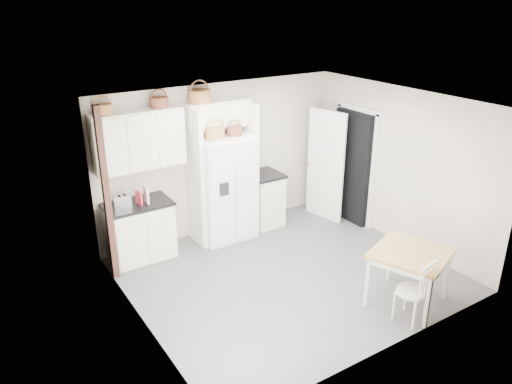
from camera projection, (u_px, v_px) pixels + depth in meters
floor at (287, 274)px, 7.55m from camera, size 4.50×4.50×0.00m
ceiling at (292, 104)px, 6.58m from camera, size 4.50×4.50×0.00m
wall_back at (221, 158)px, 8.62m from camera, size 4.50×0.00×4.50m
wall_left at (137, 234)px, 5.94m from camera, size 0.00×4.00×4.00m
wall_right at (400, 167)px, 8.19m from camera, size 0.00×4.00×4.00m
refrigerator at (224, 187)px, 8.43m from camera, size 0.94×0.75×1.81m
base_cab_left at (140, 232)px, 7.88m from camera, size 0.98×0.62×0.91m
base_cab_right at (264, 200)px, 9.05m from camera, size 0.53×0.64×0.94m
dining_table at (408, 277)px, 6.75m from camera, size 1.21×1.21×0.78m
windsor_chair at (412, 291)px, 6.36m from camera, size 0.49×0.46×0.86m
counter_left at (137, 204)px, 7.70m from camera, size 1.02×0.66×0.04m
counter_right at (264, 174)px, 8.86m from camera, size 0.58×0.68×0.04m
toaster at (122, 201)px, 7.55m from camera, size 0.27×0.19×0.17m
cookbook_red at (139, 198)px, 7.59m from camera, size 0.07×0.15×0.22m
cookbook_cream at (147, 195)px, 7.65m from camera, size 0.05×0.17×0.25m
basket_upper_a at (103, 109)px, 7.08m from camera, size 0.26×0.26×0.15m
basket_upper_c at (159, 102)px, 7.51m from camera, size 0.28×0.28×0.16m
basket_bridge_a at (200, 96)px, 7.84m from camera, size 0.35×0.35×0.20m
basket_fridge_a at (215, 133)px, 7.88m from camera, size 0.32×0.32×0.17m
basket_fridge_b at (234, 131)px, 8.07m from camera, size 0.26×0.26×0.14m
upper_cabinet at (139, 140)px, 7.52m from camera, size 1.40×0.34×0.90m
bridge_cabinet at (217, 114)px, 8.11m from camera, size 1.12×0.34×0.45m
fridge_panel_left at (195, 179)px, 8.12m from camera, size 0.08×0.60×2.30m
fridge_panel_right at (248, 168)px, 8.63m from camera, size 0.08×0.60×2.30m
trim_post at (107, 197)px, 7.02m from camera, size 0.09×0.09×2.60m
doorway_void at (353, 167)px, 9.03m from camera, size 0.18×0.85×2.05m
door_slab at (325, 166)px, 9.11m from camera, size 0.21×0.79×2.05m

